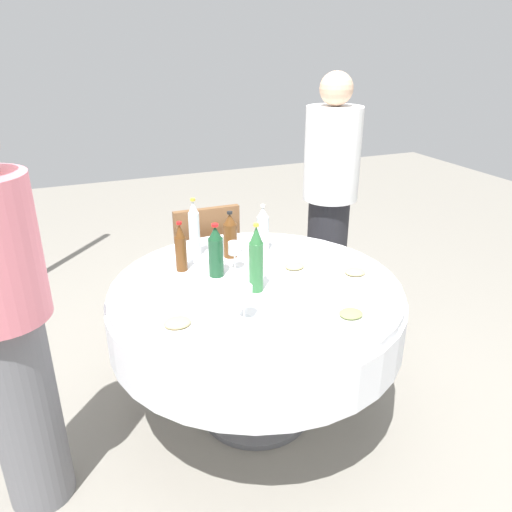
{
  "coord_description": "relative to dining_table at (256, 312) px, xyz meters",
  "views": [
    {
      "loc": [
        -0.78,
        -1.9,
        1.78
      ],
      "look_at": [
        0.0,
        0.0,
        0.88
      ],
      "focal_mm": 34.82,
      "sensor_mm": 36.0,
      "label": 1
    }
  ],
  "objects": [
    {
      "name": "bottle_green_rear",
      "position": [
        -0.02,
        -0.06,
        0.3
      ],
      "size": [
        0.06,
        0.06,
        0.32
      ],
      "color": "#2D6B38",
      "rests_on": "dining_table"
    },
    {
      "name": "bottle_clear_north",
      "position": [
        -0.17,
        0.43,
        0.29
      ],
      "size": [
        0.06,
        0.06,
        0.31
      ],
      "color": "silver",
      "rests_on": "dining_table"
    },
    {
      "name": "person_right",
      "position": [
        -1.03,
        -0.12,
        0.24
      ],
      "size": [
        0.34,
        0.34,
        1.59
      ],
      "rotation": [
        0.0,
        0.0,
        1.69
      ],
      "color": "slate",
      "rests_on": "ground_plane"
    },
    {
      "name": "plate_near",
      "position": [
        0.47,
        -0.11,
        0.16
      ],
      "size": [
        0.22,
        0.22,
        0.04
      ],
      "color": "white",
      "rests_on": "dining_table"
    },
    {
      "name": "person_south",
      "position": [
        0.79,
        0.69,
        0.26
      ],
      "size": [
        0.34,
        0.34,
        1.62
      ],
      "rotation": [
        0.0,
        0.0,
        -0.85
      ],
      "color": "#26262B",
      "rests_on": "ground_plane"
    },
    {
      "name": "bottle_dark_green_south",
      "position": [
        -0.14,
        0.16,
        0.27
      ],
      "size": [
        0.07,
        0.07,
        0.26
      ],
      "color": "#194728",
      "rests_on": "dining_table"
    },
    {
      "name": "plate_west",
      "position": [
        -0.43,
        -0.24,
        0.16
      ],
      "size": [
        0.24,
        0.24,
        0.04
      ],
      "color": "white",
      "rests_on": "dining_table"
    },
    {
      "name": "ground_plane",
      "position": [
        0.0,
        0.0,
        -0.59
      ],
      "size": [
        10.0,
        10.0,
        0.0
      ],
      "primitive_type": "plane",
      "color": "gray"
    },
    {
      "name": "knife_right",
      "position": [
        0.47,
        0.2,
        0.15
      ],
      "size": [
        0.1,
        0.16,
        0.0
      ],
      "primitive_type": "cube",
      "rotation": [
        0.0,
        0.0,
        5.24
      ],
      "color": "silver",
      "rests_on": "dining_table"
    },
    {
      "name": "wine_glass_outer",
      "position": [
        -0.04,
        0.19,
        0.26
      ],
      "size": [
        0.06,
        0.06,
        0.15
      ],
      "color": "white",
      "rests_on": "dining_table"
    },
    {
      "name": "bottle_brown_outer",
      "position": [
        -0.28,
        0.28,
        0.26
      ],
      "size": [
        0.06,
        0.06,
        0.25
      ],
      "color": "#593314",
      "rests_on": "dining_table"
    },
    {
      "name": "dining_table",
      "position": [
        0.0,
        0.0,
        0.0
      ],
      "size": [
        1.37,
        1.37,
        0.74
      ],
      "color": "white",
      "rests_on": "ground_plane"
    },
    {
      "name": "plate_left",
      "position": [
        0.24,
        -0.44,
        0.16
      ],
      "size": [
        0.22,
        0.22,
        0.04
      ],
      "color": "white",
      "rests_on": "dining_table"
    },
    {
      "name": "plate_inner",
      "position": [
        0.23,
        0.06,
        0.16
      ],
      "size": [
        0.21,
        0.21,
        0.04
      ],
      "color": "white",
      "rests_on": "dining_table"
    },
    {
      "name": "wine_glass_rear",
      "position": [
        -0.16,
        -0.27,
        0.25
      ],
      "size": [
        0.07,
        0.07,
        0.15
      ],
      "color": "white",
      "rests_on": "dining_table"
    },
    {
      "name": "bottle_clear_right",
      "position": [
        0.19,
        0.36,
        0.27
      ],
      "size": [
        0.06,
        0.06,
        0.26
      ],
      "color": "silver",
      "rests_on": "dining_table"
    },
    {
      "name": "chair_east",
      "position": [
        0.01,
        0.88,
        -0.07
      ],
      "size": [
        0.4,
        0.4,
        0.87
      ],
      "rotation": [
        0.0,
        0.0,
        -0.01
      ],
      "color": "brown",
      "rests_on": "ground_plane"
    },
    {
      "name": "bottle_brown_east",
      "position": [
        -0.0,
        0.35,
        0.26
      ],
      "size": [
        0.07,
        0.07,
        0.25
      ],
      "color": "#593314",
      "rests_on": "dining_table"
    }
  ]
}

